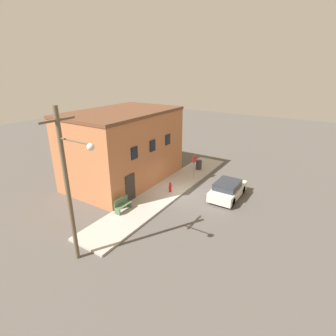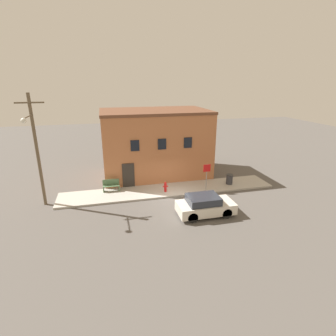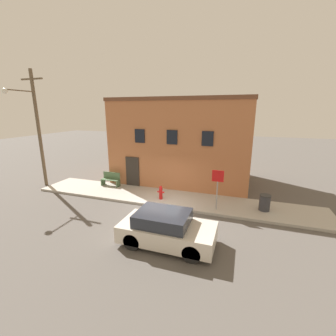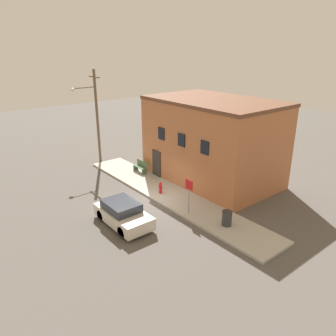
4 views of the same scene
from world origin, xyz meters
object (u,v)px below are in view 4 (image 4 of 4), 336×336
stop_sign (189,190)px  trash_bin (227,218)px  bench (141,167)px  utility_pole (95,113)px  fire_hydrant (160,188)px  parked_car (123,214)px

stop_sign → trash_bin: stop_sign is taller
bench → utility_pole: bearing=-165.5°
fire_hydrant → bench: bearing=163.8°
stop_sign → bench: (-7.59, 1.63, -1.07)m
fire_hydrant → parked_car: (1.79, -4.10, 0.11)m
fire_hydrant → utility_pole: (-9.07, -0.02, 3.80)m
parked_car → trash_bin: bearing=47.8°
bench → utility_pole: utility_pole is taller
fire_hydrant → stop_sign: (3.34, -0.40, 1.09)m
stop_sign → parked_car: (-1.55, -3.70, -0.98)m
fire_hydrant → parked_car: bearing=-66.5°
stop_sign → utility_pole: 12.71m
utility_pole → parked_car: utility_pole is taller
parked_car → stop_sign: bearing=67.2°
bench → parked_car: 8.05m
trash_bin → parked_car: 5.95m
stop_sign → utility_pole: size_ratio=0.27×
trash_bin → utility_pole: (-14.85, -0.33, 3.78)m
fire_hydrant → stop_sign: size_ratio=0.38×
bench → parked_car: bearing=-41.5°
trash_bin → utility_pole: size_ratio=0.11×
stop_sign → parked_car: bearing=-112.8°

